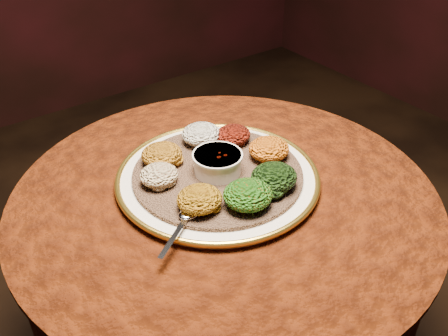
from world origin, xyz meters
TOP-DOWN VIEW (x-y plane):
  - table at (0.00, 0.00)m, footprint 0.96×0.96m
  - platter at (0.01, 0.04)m, footprint 0.47×0.47m
  - injera at (0.01, 0.04)m, footprint 0.51×0.51m
  - stew_bowl at (0.01, 0.04)m, footprint 0.11×0.11m
  - spoon at (-0.14, -0.06)m, footprint 0.14×0.10m
  - portion_ayib at (0.05, 0.17)m, footprint 0.10×0.09m
  - portion_kitfo at (0.12, 0.12)m, footprint 0.09×0.08m
  - portion_tikil at (0.14, 0.02)m, footprint 0.10×0.09m
  - portion_gomen at (0.08, -0.08)m, footprint 0.10×0.10m
  - portion_mixveg at (-0.01, -0.09)m, footprint 0.11×0.10m
  - portion_kik at (-0.10, -0.04)m, footprint 0.10×0.09m
  - portion_timatim at (-0.12, 0.08)m, footprint 0.09×0.08m
  - portion_shiro at (-0.07, 0.15)m, footprint 0.10×0.09m

SIDE VIEW (x-z plane):
  - table at x=0.00m, z-range 0.19..0.92m
  - platter at x=0.01m, z-range 0.73..0.76m
  - injera at x=0.01m, z-range 0.75..0.76m
  - spoon at x=-0.14m, z-range 0.76..0.77m
  - portion_timatim at x=-0.12m, z-range 0.76..0.80m
  - portion_kitfo at x=0.12m, z-range 0.76..0.80m
  - portion_kik at x=-0.10m, z-range 0.76..0.81m
  - portion_shiro at x=-0.07m, z-range 0.76..0.81m
  - portion_ayib at x=0.05m, z-range 0.76..0.81m
  - portion_tikil at x=0.14m, z-range 0.76..0.81m
  - portion_gomen at x=0.08m, z-range 0.76..0.81m
  - portion_mixveg at x=-0.01m, z-range 0.76..0.81m
  - stew_bowl at x=0.01m, z-range 0.77..0.81m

